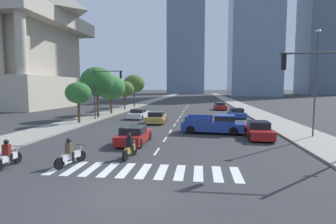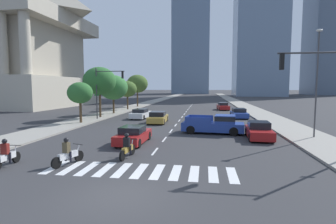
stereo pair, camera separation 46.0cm
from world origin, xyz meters
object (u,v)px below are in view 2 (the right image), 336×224
at_px(street_tree_fourth, 127,89).
at_px(street_tree_fifth, 137,84).
at_px(street_tree_third, 113,87).
at_px(street_tree_nearest, 80,93).
at_px(sedan_blue_5, 239,113).
at_px(sedan_red_3, 223,106).
at_px(sedan_red_1, 133,135).
at_px(street_lamp_east, 317,76).
at_px(sedan_white_0, 141,114).
at_px(pickup_truck, 216,124).
at_px(sedan_gold_4, 158,118).
at_px(sedan_red_2, 259,131).
at_px(traffic_signal_far, 106,85).
at_px(motorcycle_lead, 127,148).
at_px(motorcycle_trailing, 68,154).
at_px(street_tree_second, 100,81).
at_px(traffic_signal_near, 321,83).
at_px(motorcycle_third, 6,156).

distance_m(street_tree_fourth, street_tree_fifth, 7.12).
bearing_deg(street_tree_third, street_tree_nearest, -90.00).
bearing_deg(sedan_blue_5, sedan_red_3, -176.08).
bearing_deg(sedan_blue_5, sedan_red_1, -30.84).
relative_size(street_lamp_east, street_tree_fourth, 1.66).
bearing_deg(sedan_white_0, pickup_truck, -133.34).
relative_size(sedan_white_0, sedan_gold_4, 1.01).
distance_m(sedan_red_1, sedan_red_2, 10.08).
height_order(sedan_gold_4, street_tree_fifth, street_tree_fifth).
relative_size(traffic_signal_far, street_tree_fifth, 0.97).
bearing_deg(sedan_white_0, motorcycle_lead, -164.47).
bearing_deg(sedan_red_2, traffic_signal_far, -117.53).
bearing_deg(sedan_gold_4, motorcycle_trailing, 172.63).
xyz_separation_m(motorcycle_lead, sedan_red_1, (-0.76, 3.97, 0.01)).
xyz_separation_m(street_lamp_east, street_tree_third, (-22.66, 16.44, -0.89)).
bearing_deg(sedan_red_2, sedan_red_3, -174.82).
height_order(street_tree_second, street_tree_fifth, street_tree_second).
xyz_separation_m(sedan_blue_5, street_lamp_east, (4.15, -14.13, 4.41)).
relative_size(motorcycle_trailing, sedan_gold_4, 0.46).
bearing_deg(street_lamp_east, motorcycle_trailing, -149.20).
height_order(motorcycle_lead, sedan_blue_5, motorcycle_lead).
bearing_deg(street_tree_nearest, traffic_signal_far, 65.08).
distance_m(traffic_signal_far, street_tree_nearest, 4.11).
xyz_separation_m(sedan_red_1, street_lamp_east, (13.95, 3.69, 4.40)).
relative_size(sedan_gold_4, street_tree_fifth, 0.70).
bearing_deg(street_tree_fourth, pickup_truck, -56.27).
xyz_separation_m(sedan_blue_5, street_tree_nearest, (-18.51, -8.53, 2.90)).
bearing_deg(sedan_red_1, traffic_signal_far, 30.09).
relative_size(sedan_red_3, street_lamp_east, 0.52).
bearing_deg(street_lamp_east, sedan_red_3, 101.56).
distance_m(sedan_white_0, street_tree_nearest, 8.65).
relative_size(motorcycle_lead, sedan_red_2, 0.48).
distance_m(traffic_signal_near, street_tree_fourth, 36.79).
xyz_separation_m(motorcycle_lead, street_tree_third, (-9.47, 24.10, 3.52)).
bearing_deg(sedan_blue_5, pickup_truck, -17.82).
bearing_deg(street_tree_fifth, sedan_gold_4, -69.85).
relative_size(motorcycle_third, street_lamp_east, 0.25).
bearing_deg(pickup_truck, traffic_signal_far, 155.75).
xyz_separation_m(motorcycle_lead, sedan_blue_5, (9.04, 21.79, 0.01)).
bearing_deg(street_tree_fourth, street_tree_fifth, 90.00).
xyz_separation_m(motorcycle_third, street_tree_fourth, (-3.72, 34.01, 3.22)).
relative_size(motorcycle_trailing, street_tree_second, 0.31).
bearing_deg(traffic_signal_far, sedan_white_0, 32.43).
relative_size(pickup_truck, sedan_red_2, 1.30).
relative_size(sedan_red_3, sedan_gold_4, 0.96).
bearing_deg(street_tree_nearest, sedan_gold_4, 13.32).
height_order(motorcycle_lead, street_lamp_east, street_lamp_east).
bearing_deg(pickup_truck, sedan_red_2, -24.13).
bearing_deg(street_lamp_east, traffic_signal_near, -109.54).
distance_m(traffic_signal_far, street_tree_third, 7.42).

